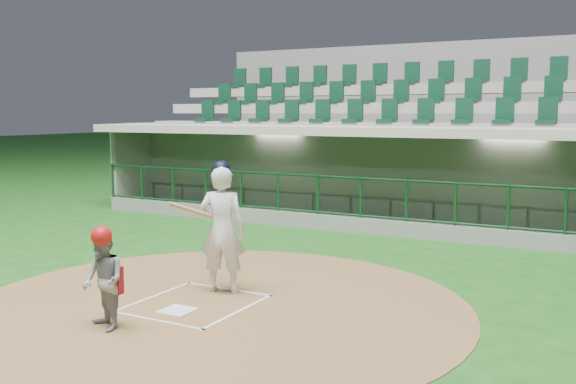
% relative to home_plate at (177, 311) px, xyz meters
% --- Properties ---
extents(ground, '(120.00, 120.00, 0.00)m').
position_rel_home_plate_xyz_m(ground, '(0.00, 0.70, -0.02)').
color(ground, '#164C15').
rests_on(ground, ground).
extents(dirt_circle, '(7.20, 7.20, 0.01)m').
position_rel_home_plate_xyz_m(dirt_circle, '(0.30, 0.50, -0.02)').
color(dirt_circle, brown).
rests_on(dirt_circle, ground).
extents(home_plate, '(0.43, 0.43, 0.02)m').
position_rel_home_plate_xyz_m(home_plate, '(0.00, 0.00, 0.00)').
color(home_plate, white).
rests_on(home_plate, dirt_circle).
extents(batter_box_chalk, '(1.55, 1.80, 0.01)m').
position_rel_home_plate_xyz_m(batter_box_chalk, '(0.00, 0.40, -0.00)').
color(batter_box_chalk, white).
rests_on(batter_box_chalk, ground).
extents(dugout_structure, '(16.40, 3.70, 3.00)m').
position_rel_home_plate_xyz_m(dugout_structure, '(-0.02, 8.52, 0.93)').
color(dugout_structure, slate).
rests_on(dugout_structure, ground).
extents(seating_deck, '(17.00, 6.72, 5.15)m').
position_rel_home_plate_xyz_m(seating_deck, '(0.00, 11.61, 1.40)').
color(seating_deck, slate).
rests_on(seating_deck, ground).
extents(batter, '(0.95, 0.97, 2.00)m').
position_rel_home_plate_xyz_m(batter, '(-0.00, 1.11, 0.98)').
color(batter, white).
rests_on(batter, dirt_circle).
extents(catcher, '(0.74, 0.68, 1.32)m').
position_rel_home_plate_xyz_m(catcher, '(-0.36, -1.01, 0.64)').
color(catcher, gray).
rests_on(catcher, dirt_circle).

